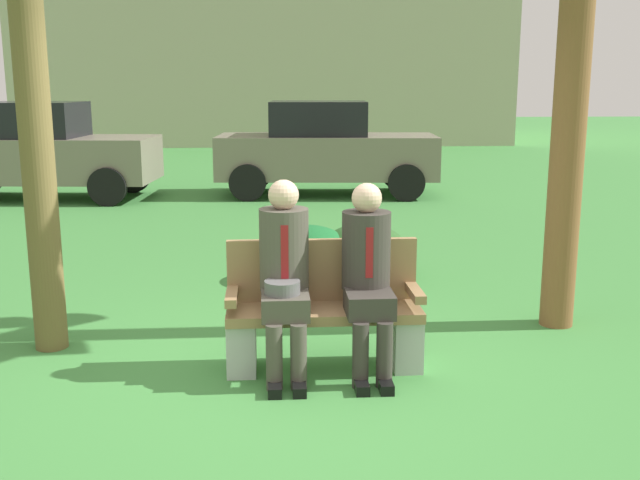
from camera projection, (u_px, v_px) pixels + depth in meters
name	position (u px, v px, depth m)	size (l,w,h in m)	color
ground_plane	(280.00, 380.00, 5.08)	(80.00, 80.00, 0.00)	#3F843C
park_bench	(324.00, 313.00, 5.27)	(1.36, 0.44, 0.90)	#99754C
seated_man_left	(284.00, 269.00, 5.06)	(0.34, 0.72, 1.35)	#4C473D
seated_man_right	(368.00, 269.00, 5.11)	(0.34, 0.72, 1.32)	#38332D
shrub_near_bench	(308.00, 253.00, 7.61)	(0.92, 0.84, 0.57)	#1B662D
shrub_mid_lawn	(364.00, 251.00, 7.71)	(0.91, 0.84, 0.57)	#2B5926
parked_car_near	(39.00, 151.00, 12.93)	(4.03, 2.01, 1.68)	slate
parked_car_far	(325.00, 149.00, 13.40)	(4.01, 1.95, 1.68)	slate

